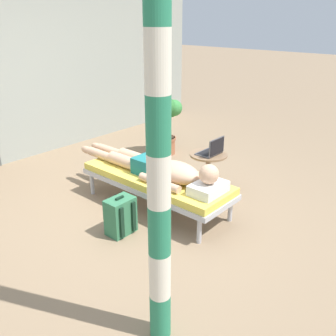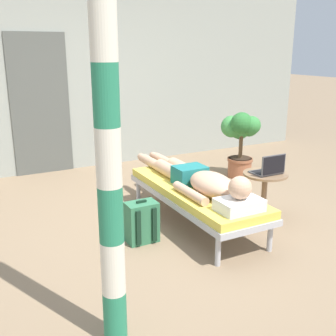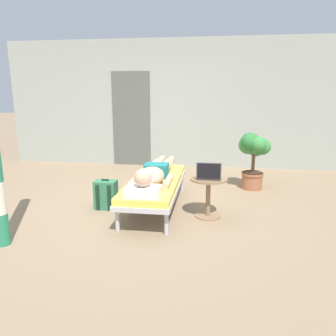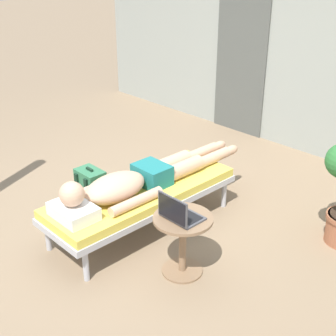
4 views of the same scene
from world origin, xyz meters
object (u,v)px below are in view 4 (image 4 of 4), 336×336
(person_reclining, at_px, (136,181))
(backpack, at_px, (91,188))
(laptop, at_px, (178,213))
(side_table, at_px, (183,235))
(lounge_chair, at_px, (142,195))

(person_reclining, relative_size, backpack, 5.12)
(laptop, bearing_deg, side_table, 90.00)
(side_table, relative_size, laptop, 1.69)
(side_table, bearing_deg, lounge_chair, 163.79)
(lounge_chair, height_order, laptop, laptop)
(lounge_chair, relative_size, person_reclining, 0.88)
(person_reclining, height_order, side_table, person_reclining)
(lounge_chair, distance_m, person_reclining, 0.18)
(lounge_chair, height_order, side_table, side_table)
(laptop, distance_m, backpack, 1.48)
(backpack, bearing_deg, lounge_chair, 9.18)
(side_table, relative_size, backpack, 1.23)
(laptop, bearing_deg, lounge_chair, 160.22)
(lounge_chair, relative_size, side_table, 3.64)
(backpack, bearing_deg, person_reclining, 3.80)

